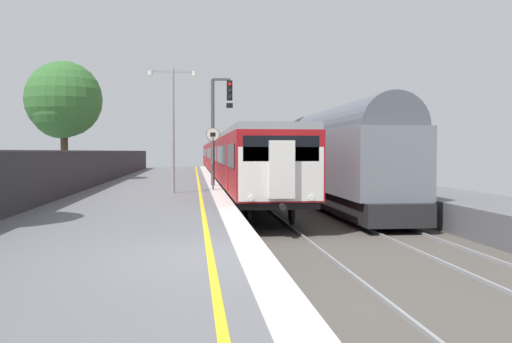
# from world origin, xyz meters

# --- Properties ---
(ground) EXTENTS (17.40, 110.00, 1.21)m
(ground) POSITION_xyz_m (2.64, 0.00, -0.61)
(ground) COLOR slate
(commuter_train_at_platform) EXTENTS (2.83, 60.56, 3.81)m
(commuter_train_at_platform) POSITION_xyz_m (2.10, 38.10, 1.27)
(commuter_train_at_platform) COLOR maroon
(commuter_train_at_platform) RESTS_ON ground
(freight_train_adjacent_track) EXTENTS (2.60, 58.62, 4.71)m
(freight_train_adjacent_track) POSITION_xyz_m (6.10, 37.57, 1.58)
(freight_train_adjacent_track) COLOR #232326
(freight_train_adjacent_track) RESTS_ON ground
(signal_gantry) EXTENTS (1.10, 0.24, 5.39)m
(signal_gantry) POSITION_xyz_m (0.61, 19.24, 3.35)
(signal_gantry) COLOR #47474C
(signal_gantry) RESTS_ON ground
(speed_limit_sign) EXTENTS (0.59, 0.08, 2.78)m
(speed_limit_sign) POSITION_xyz_m (0.25, 16.14, 1.77)
(speed_limit_sign) COLOR #59595B
(speed_limit_sign) RESTS_ON ground
(platform_lamp_mid) EXTENTS (2.00, 0.20, 5.14)m
(platform_lamp_mid) POSITION_xyz_m (-1.46, 14.45, 3.06)
(platform_lamp_mid) COLOR #93999E
(platform_lamp_mid) RESTS_ON ground
(background_tree_left) EXTENTS (4.53, 4.53, 7.10)m
(background_tree_left) POSITION_xyz_m (-8.34, 25.59, 4.63)
(background_tree_left) COLOR #473323
(background_tree_left) RESTS_ON ground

